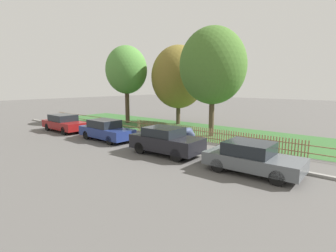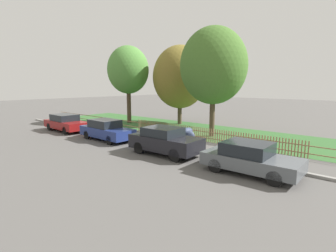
# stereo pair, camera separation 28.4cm
# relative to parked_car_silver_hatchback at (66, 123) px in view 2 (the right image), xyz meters

# --- Properties ---
(ground_plane) EXTENTS (120.00, 120.00, 0.00)m
(ground_plane) POSITION_rel_parked_car_silver_hatchback_xyz_m (10.66, 1.15, -0.69)
(ground_plane) COLOR #565451
(kerb_stone) EXTENTS (38.71, 0.20, 0.12)m
(kerb_stone) POSITION_rel_parked_car_silver_hatchback_xyz_m (10.66, 1.25, -0.63)
(kerb_stone) COLOR gray
(kerb_stone) RESTS_ON ground
(grass_strip) EXTENTS (38.71, 6.59, 0.01)m
(grass_strip) POSITION_rel_parked_car_silver_hatchback_xyz_m (10.66, 7.32, -0.68)
(grass_strip) COLOR #33602D
(grass_strip) RESTS_ON ground
(park_fence) EXTENTS (38.71, 0.05, 0.92)m
(park_fence) POSITION_rel_parked_car_silver_hatchback_xyz_m (10.66, 4.04, -0.23)
(park_fence) COLOR olive
(park_fence) RESTS_ON ground
(parked_car_silver_hatchback) EXTENTS (4.39, 1.83, 1.35)m
(parked_car_silver_hatchback) POSITION_rel_parked_car_silver_hatchback_xyz_m (0.00, 0.00, 0.00)
(parked_car_silver_hatchback) COLOR maroon
(parked_car_silver_hatchback) RESTS_ON ground
(parked_car_black_saloon) EXTENTS (4.31, 1.72, 1.39)m
(parked_car_black_saloon) POSITION_rel_parked_car_silver_hatchback_xyz_m (5.40, 0.05, 0.01)
(parked_car_black_saloon) COLOR navy
(parked_car_black_saloon) RESTS_ON ground
(parked_car_navy_estate) EXTENTS (4.02, 1.92, 1.47)m
(parked_car_navy_estate) POSITION_rel_parked_car_silver_hatchback_xyz_m (10.88, -0.11, 0.07)
(parked_car_navy_estate) COLOR black
(parked_car_navy_estate) RESTS_ON ground
(parked_car_red_compact) EXTENTS (4.04, 1.94, 1.33)m
(parked_car_red_compact) POSITION_rel_parked_car_silver_hatchback_xyz_m (15.65, -0.07, -0.01)
(parked_car_red_compact) COLOR #51565B
(parked_car_red_compact) RESTS_ON ground
(covered_motorcycle) EXTENTS (2.05, 0.87, 1.20)m
(covered_motorcycle) POSITION_rel_parked_car_silver_hatchback_xyz_m (10.43, 1.99, 0.04)
(covered_motorcycle) COLOR black
(covered_motorcycle) RESTS_ON ground
(tree_nearest_kerb) EXTENTS (3.97, 3.97, 7.43)m
(tree_nearest_kerb) POSITION_rel_parked_car_silver_hatchback_xyz_m (0.29, 6.49, 4.43)
(tree_nearest_kerb) COLOR #473828
(tree_nearest_kerb) RESTS_ON ground
(tree_behind_motorcycle) EXTENTS (5.09, 5.09, 7.36)m
(tree_behind_motorcycle) POSITION_rel_parked_car_silver_hatchback_xyz_m (4.58, 9.11, 3.74)
(tree_behind_motorcycle) COLOR #473828
(tree_behind_motorcycle) RESTS_ON ground
(tree_mid_park) EXTENTS (4.71, 4.71, 7.76)m
(tree_mid_park) POSITION_rel_parked_car_silver_hatchback_xyz_m (10.14, 5.87, 4.35)
(tree_mid_park) COLOR #473828
(tree_mid_park) RESTS_ON ground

